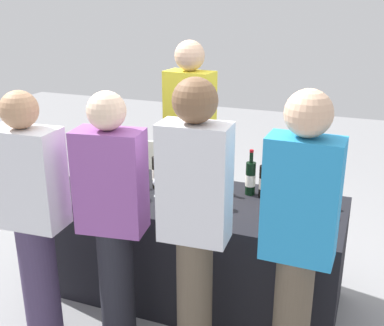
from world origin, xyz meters
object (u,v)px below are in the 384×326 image
object	(u,v)px
wine_bottle_3	(206,175)
wine_glass_5	(289,211)
wine_bottle_2	(157,172)
wine_glass_0	(134,184)
guest_0	(32,214)
wine_glass_3	(186,195)
wine_bottle_6	(300,186)
wine_glass_4	(218,193)
ice_bucket	(293,194)
guest_3	(298,239)
menu_board	(158,181)
wine_glass_1	(158,183)
wine_bottle_1	(120,168)
wine_bottle_0	(113,159)
server_pouring	(190,139)
wine_bottle_4	(250,178)
guest_1	(113,217)
guest_2	(195,221)
wine_bottle_5	(264,181)
wine_glass_2	(171,190)

from	to	relation	value
wine_bottle_3	wine_glass_5	bearing A→B (deg)	-29.81
wine_bottle_2	wine_bottle_3	distance (m)	0.35
wine_glass_0	guest_0	xyz separation A→B (m)	(-0.35, -0.62, -0.01)
wine_bottle_2	wine_glass_3	distance (m)	0.39
wine_bottle_6	wine_glass_4	size ratio (longest dim) A/B	2.13
wine_glass_3	ice_bucket	bearing A→B (deg)	17.84
wine_glass_3	guest_0	world-z (taller)	guest_0
guest_3	menu_board	xyz separation A→B (m)	(-1.58, 1.70, -0.54)
wine_bottle_2	wine_glass_1	distance (m)	0.15
wine_bottle_1	menu_board	size ratio (longest dim) A/B	0.38
wine_bottle_0	server_pouring	bearing A→B (deg)	44.69
wine_bottle_4	ice_bucket	size ratio (longest dim) A/B	1.49
wine_glass_5	ice_bucket	distance (m)	0.24
wine_bottle_3	guest_0	distance (m)	1.20
guest_1	wine_bottle_3	bearing A→B (deg)	62.97
wine_bottle_4	guest_2	world-z (taller)	guest_2
wine_bottle_2	guest_3	xyz separation A→B (m)	(1.11, -0.71, 0.04)
wine_glass_0	wine_bottle_5	bearing A→B (deg)	21.57
wine_glass_2	wine_bottle_1	bearing A→B (deg)	158.09
wine_bottle_2	wine_bottle_5	distance (m)	0.75
guest_0	wine_glass_4	bearing A→B (deg)	32.42
wine_glass_2	wine_bottle_6	bearing A→B (deg)	22.43
wine_glass_1	guest_0	bearing A→B (deg)	-125.45
guest_3	wine_glass_0	bearing A→B (deg)	158.49
wine_bottle_6	wine_bottle_4	bearing A→B (deg)	-178.88
menu_board	server_pouring	bearing A→B (deg)	-48.66
wine_bottle_3	wine_glass_5	size ratio (longest dim) A/B	2.16
wine_bottle_5	wine_glass_4	distance (m)	0.36
wine_bottle_5	guest_3	bearing A→B (deg)	-66.30
wine_bottle_2	wine_bottle_5	xyz separation A→B (m)	(0.74, 0.12, -0.00)
wine_glass_2	ice_bucket	size ratio (longest dim) A/B	0.60
wine_bottle_4	wine_glass_2	size ratio (longest dim) A/B	2.47
wine_bottle_4	wine_glass_0	distance (m)	0.80
ice_bucket	wine_bottle_1	bearing A→B (deg)	178.31
wine_bottle_5	menu_board	world-z (taller)	wine_bottle_5
wine_bottle_0	wine_glass_1	xyz separation A→B (m)	(0.50, -0.27, -0.02)
guest_2	server_pouring	bearing A→B (deg)	109.32
wine_bottle_0	wine_glass_4	world-z (taller)	wine_bottle_0
wine_glass_0	guest_1	bearing A→B (deg)	-75.56
wine_bottle_0	wine_glass_2	bearing A→B (deg)	-27.17
wine_glass_0	guest_3	xyz separation A→B (m)	(1.18, -0.50, 0.07)
wine_glass_4	guest_1	world-z (taller)	guest_1
wine_bottle_3	wine_glass_0	size ratio (longest dim) A/B	2.23
wine_bottle_5	guest_0	bearing A→B (deg)	-141.07
wine_bottle_3	server_pouring	bearing A→B (deg)	123.06
wine_bottle_6	wine_glass_2	size ratio (longest dim) A/B	2.29
wine_glass_1	ice_bucket	bearing A→B (deg)	6.93
wine_bottle_5	wine_bottle_0	bearing A→B (deg)	179.17
wine_bottle_3	server_pouring	distance (m)	0.58
wine_bottle_0	wine_bottle_2	bearing A→B (deg)	-17.22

